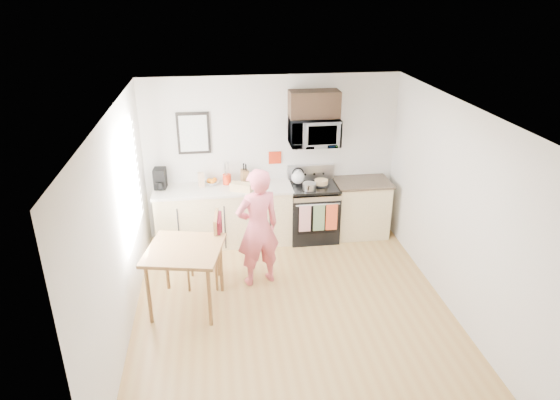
{
  "coord_description": "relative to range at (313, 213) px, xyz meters",
  "views": [
    {
      "loc": [
        -0.87,
        -5.2,
        3.86
      ],
      "look_at": [
        -0.04,
        1.0,
        1.13
      ],
      "focal_mm": 32.0,
      "sensor_mm": 36.0,
      "label": 1
    }
  ],
  "objects": [
    {
      "name": "wall_trivet",
      "position": [
        -0.58,
        0.31,
        0.86
      ],
      "size": [
        0.2,
        0.02,
        0.2
      ],
      "primitive_type": "cube",
      "color": "#AE260E",
      "rests_on": "back_wall"
    },
    {
      "name": "bread_bag",
      "position": [
        -1.15,
        -0.13,
        0.56
      ],
      "size": [
        0.37,
        0.28,
        0.12
      ],
      "primitive_type": "cube",
      "rotation": [
        0.0,
        0.0,
        -0.42
      ],
      "color": "tan",
      "rests_on": "countertop_left"
    },
    {
      "name": "milk_carton",
      "position": [
        -1.75,
        0.12,
        0.62
      ],
      "size": [
        0.1,
        0.1,
        0.23
      ],
      "primitive_type": "cube",
      "rotation": [
        0.0,
        0.0,
        0.21
      ],
      "color": "tan",
      "rests_on": "countertop_left"
    },
    {
      "name": "window",
      "position": [
        -2.59,
        -1.18,
        1.11
      ],
      "size": [
        0.06,
        1.4,
        1.5
      ],
      "color": "white",
      "rests_on": "left_wall"
    },
    {
      "name": "fruit_bowl",
      "position": [
        -1.59,
        0.19,
        0.54
      ],
      "size": [
        0.26,
        0.26,
        0.1
      ],
      "color": "silver",
      "rests_on": "countertop_left"
    },
    {
      "name": "floor",
      "position": [
        -0.63,
        -1.98,
        -0.44
      ],
      "size": [
        4.6,
        4.6,
        0.0
      ],
      "primitive_type": "plane",
      "color": "olive",
      "rests_on": "ground"
    },
    {
      "name": "coffee_maker",
      "position": [
        -2.38,
        0.14,
        0.65
      ],
      "size": [
        0.2,
        0.28,
        0.32
      ],
      "rotation": [
        0.0,
        0.0,
        -0.09
      ],
      "color": "black",
      "rests_on": "countertop_left"
    },
    {
      "name": "dining_table",
      "position": [
        -1.96,
        -1.66,
        0.31
      ],
      "size": [
        0.93,
        0.93,
        0.85
      ],
      "rotation": [
        0.0,
        0.0,
        -0.21
      ],
      "color": "brown",
      "rests_on": "floor"
    },
    {
      "name": "right_wall",
      "position": [
        1.37,
        -1.98,
        0.86
      ],
      "size": [
        0.04,
        4.6,
        2.6
      ],
      "primitive_type": "cube",
      "color": "silver",
      "rests_on": "floor"
    },
    {
      "name": "person",
      "position": [
        -1.0,
        -1.21,
        0.4
      ],
      "size": [
        0.7,
        0.57,
        1.68
      ],
      "primitive_type": "imported",
      "rotation": [
        0.0,
        0.0,
        3.44
      ],
      "color": "#DD3C53",
      "rests_on": "floor"
    },
    {
      "name": "wall_art",
      "position": [
        -1.83,
        0.3,
        1.31
      ],
      "size": [
        0.5,
        0.04,
        0.65
      ],
      "color": "black",
      "rests_on": "back_wall"
    },
    {
      "name": "front_wall",
      "position": [
        -0.63,
        -4.28,
        0.86
      ],
      "size": [
        4.0,
        0.04,
        2.6
      ],
      "primitive_type": "cube",
      "color": "silver",
      "rests_on": "floor"
    },
    {
      "name": "countertop_right",
      "position": [
        0.8,
        0.02,
        0.48
      ],
      "size": [
        0.88,
        0.64,
        0.04
      ],
      "primitive_type": "cube",
      "color": "black",
      "rests_on": "cabinet_right"
    },
    {
      "name": "range",
      "position": [
        0.0,
        0.0,
        0.0
      ],
      "size": [
        0.76,
        0.7,
        1.16
      ],
      "color": "black",
      "rests_on": "floor"
    },
    {
      "name": "cake",
      "position": [
        0.11,
        -0.01,
        0.53
      ],
      "size": [
        0.25,
        0.25,
        0.08
      ],
      "color": "black",
      "rests_on": "range"
    },
    {
      "name": "back_wall",
      "position": [
        -0.63,
        0.32,
        0.86
      ],
      "size": [
        4.0,
        0.04,
        2.6
      ],
      "primitive_type": "cube",
      "color": "silver",
      "rests_on": "floor"
    },
    {
      "name": "kettle",
      "position": [
        -0.24,
        0.09,
        0.6
      ],
      "size": [
        0.21,
        0.21,
        0.27
      ],
      "color": "silver",
      "rests_on": "range"
    },
    {
      "name": "ceiling",
      "position": [
        -0.63,
        -1.98,
        2.16
      ],
      "size": [
        4.0,
        4.6,
        0.04
      ],
      "primitive_type": "cube",
      "color": "silver",
      "rests_on": "back_wall"
    },
    {
      "name": "upper_cabinet",
      "position": [
        -0.0,
        0.15,
        1.74
      ],
      "size": [
        0.76,
        0.35,
        0.4
      ],
      "primitive_type": "cube",
      "color": "black",
      "rests_on": "back_wall"
    },
    {
      "name": "cabinet_left",
      "position": [
        -1.43,
        0.02,
        0.01
      ],
      "size": [
        2.1,
        0.6,
        0.9
      ],
      "primitive_type": "cube",
      "color": "tan",
      "rests_on": "floor"
    },
    {
      "name": "chair",
      "position": [
        -1.61,
        -1.17,
        0.24
      ],
      "size": [
        0.52,
        0.48,
        1.05
      ],
      "rotation": [
        0.0,
        0.0,
        -0.08
      ],
      "color": "brown",
      "rests_on": "floor"
    },
    {
      "name": "utensil_crock",
      "position": [
        -1.36,
        0.18,
        0.66
      ],
      "size": [
        0.13,
        0.13,
        0.38
      ],
      "color": "#AE260E",
      "rests_on": "countertop_left"
    },
    {
      "name": "knife_block",
      "position": [
        -1.08,
        0.18,
        0.61
      ],
      "size": [
        0.13,
        0.16,
        0.22
      ],
      "primitive_type": "cube",
      "rotation": [
        0.0,
        0.0,
        0.22
      ],
      "color": "brown",
      "rests_on": "countertop_left"
    },
    {
      "name": "left_wall",
      "position": [
        -2.63,
        -1.98,
        0.86
      ],
      "size": [
        0.04,
        4.6,
        2.6
      ],
      "primitive_type": "cube",
      "color": "silver",
      "rests_on": "floor"
    },
    {
      "name": "countertop_left",
      "position": [
        -1.43,
        0.02,
        0.48
      ],
      "size": [
        2.14,
        0.64,
        0.04
      ],
      "primitive_type": "cube",
      "color": "beige",
      "rests_on": "cabinet_left"
    },
    {
      "name": "microwave",
      "position": [
        -0.0,
        0.1,
        1.32
      ],
      "size": [
        0.76,
        0.51,
        0.42
      ],
      "primitive_type": "imported",
      "color": "#B3B3B8",
      "rests_on": "back_wall"
    },
    {
      "name": "cabinet_right",
      "position": [
        0.8,
        0.02,
        0.01
      ],
      "size": [
        0.84,
        0.6,
        0.9
      ],
      "primitive_type": "cube",
      "color": "tan",
      "rests_on": "floor"
    },
    {
      "name": "pot",
      "position": [
        -0.11,
        -0.18,
        0.54
      ],
      "size": [
        0.21,
        0.35,
        0.1
      ],
      "rotation": [
        0.0,
        0.0,
        -0.26
      ],
      "color": "#B3B3B8",
      "rests_on": "range"
    }
  ]
}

